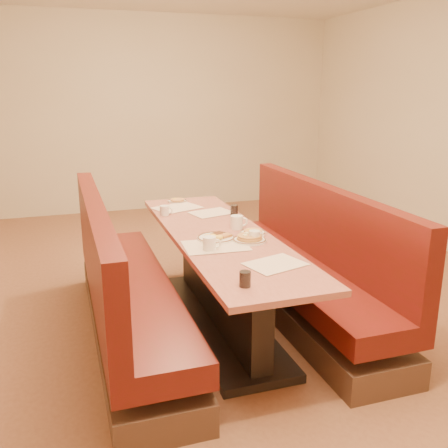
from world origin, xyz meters
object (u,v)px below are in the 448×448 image
object	(u,v)px
diner_table	(219,280)
booth_right	(305,271)
eggs_plate	(216,237)
coffee_mug_d	(165,210)
pancake_plate	(250,239)
soda_tumbler_near	(245,279)
coffee_mug_b	(210,243)
coffee_mug_a	(255,236)
soda_tumbler_mid	(234,210)
coffee_mug_c	(237,222)
booth_left	(123,294)

from	to	relation	value
diner_table	booth_right	bearing A→B (deg)	0.00
eggs_plate	coffee_mug_d	bearing A→B (deg)	104.31
pancake_plate	soda_tumbler_near	bearing A→B (deg)	-112.78
booth_right	coffee_mug_b	bearing A→B (deg)	-158.15
pancake_plate	coffee_mug_a	world-z (taller)	coffee_mug_a
diner_table	soda_tumbler_near	xyz separation A→B (m)	(-0.18, -1.02, 0.42)
diner_table	booth_right	xyz separation A→B (m)	(0.73, 0.00, -0.01)
pancake_plate	soda_tumbler_near	size ratio (longest dim) A/B	2.74
pancake_plate	coffee_mug_d	bearing A→B (deg)	114.67
pancake_plate	coffee_mug_d	size ratio (longest dim) A/B	2.26
coffee_mug_d	soda_tumbler_mid	xyz separation A→B (m)	(0.56, -0.19, 0.00)
coffee_mug_c	coffee_mug_d	xyz separation A→B (m)	(-0.44, 0.58, -0.01)
booth_left	coffee_mug_b	bearing A→B (deg)	-33.75
booth_right	coffee_mug_a	size ratio (longest dim) A/B	23.07
diner_table	coffee_mug_c	size ratio (longest dim) A/B	18.45
eggs_plate	coffee_mug_c	world-z (taller)	coffee_mug_c
eggs_plate	soda_tumbler_near	xyz separation A→B (m)	(-0.10, -0.87, 0.03)
coffee_mug_c	soda_tumbler_mid	size ratio (longest dim) A/B	1.52
pancake_plate	coffee_mug_c	bearing A→B (deg)	85.60
diner_table	eggs_plate	distance (m)	0.43
coffee_mug_a	soda_tumbler_near	xyz separation A→B (m)	(-0.35, -0.74, 0.00)
pancake_plate	coffee_mug_b	size ratio (longest dim) A/B	1.92
coffee_mug_a	coffee_mug_d	size ratio (longest dim) A/B	1.02
pancake_plate	diner_table	bearing A→B (deg)	118.49
soda_tumbler_near	pancake_plate	bearing A→B (deg)	67.22
pancake_plate	soda_tumbler_mid	bearing A→B (deg)	79.13
coffee_mug_b	soda_tumbler_mid	bearing A→B (deg)	75.77
eggs_plate	coffee_mug_a	size ratio (longest dim) A/B	2.51
eggs_plate	coffee_mug_d	size ratio (longest dim) A/B	2.55
coffee_mug_b	booth_left	bearing A→B (deg)	161.13
diner_table	booth_left	distance (m)	0.73
booth_left	coffee_mug_d	xyz separation A→B (m)	(0.46, 0.65, 0.43)
booth_right	coffee_mug_a	distance (m)	0.76
coffee_mug_c	soda_tumbler_mid	bearing A→B (deg)	82.80
diner_table	coffee_mug_d	bearing A→B (deg)	113.07
diner_table	coffee_mug_a	xyz separation A→B (m)	(0.17, -0.28, 0.42)
coffee_mug_a	eggs_plate	bearing A→B (deg)	152.51
coffee_mug_b	coffee_mug_c	distance (m)	0.56
diner_table	coffee_mug_b	bearing A→B (deg)	-116.50
coffee_mug_b	coffee_mug_c	size ratio (longest dim) A/B	0.92
booth_right	eggs_plate	xyz separation A→B (m)	(-0.81, -0.15, 0.40)
booth_left	eggs_plate	size ratio (longest dim) A/B	9.19
booth_right	eggs_plate	size ratio (longest dim) A/B	9.19
coffee_mug_b	soda_tumbler_mid	size ratio (longest dim) A/B	1.40
coffee_mug_a	coffee_mug_b	world-z (taller)	coffee_mug_b
coffee_mug_c	booth_left	bearing A→B (deg)	-166.58
booth_left	soda_tumbler_near	world-z (taller)	booth_left
eggs_plate	soda_tumbler_mid	size ratio (longest dim) A/B	3.04
diner_table	eggs_plate	world-z (taller)	eggs_plate
booth_left	coffee_mug_d	size ratio (longest dim) A/B	23.45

